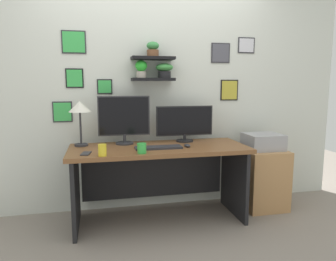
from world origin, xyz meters
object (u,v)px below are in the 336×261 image
cell_phone (86,153)px  coffee_mug (142,148)px  monitor_right (185,123)px  drawer_cabinet (261,178)px  pen_cup (102,150)px  desk (158,166)px  keyboard (159,148)px  monitor_left (124,118)px  printer (263,142)px  computer_mouse (187,145)px  desk_lamp (80,110)px

cell_phone → coffee_mug: size_ratio=1.56×
monitor_right → drawer_cabinet: monitor_right is taller
pen_cup → drawer_cabinet: size_ratio=0.15×
desk → keyboard: bearing=-98.6°
monitor_left → keyboard: (0.29, -0.31, -0.25)m
printer → cell_phone: bearing=-170.8°
desk → printer: printer is taller
coffee_mug → pen_cup: bearing=-175.1°
keyboard → printer: printer is taller
coffee_mug → drawer_cabinet: size_ratio=0.14×
monitor_left → drawer_cabinet: monitor_left is taller
keyboard → coffee_mug: (-0.18, -0.17, 0.04)m
pen_cup → coffee_mug: bearing=4.9°
monitor_right → computer_mouse: bearing=-100.2°
cell_phone → computer_mouse: bearing=17.3°
desk_lamp → drawer_cabinet: (1.91, -0.08, -0.78)m
desk → keyboard: size_ratio=3.89×
computer_mouse → coffee_mug: coffee_mug is taller
keyboard → pen_cup: pen_cup is taller
desk_lamp → coffee_mug: size_ratio=4.87×
cell_phone → keyboard: bearing=18.9°
monitor_right → drawer_cabinet: (0.86, -0.10, -0.63)m
monitor_right → coffee_mug: monitor_right is taller
monitor_right → monitor_left: bearing=180.0°
desk_lamp → drawer_cabinet: desk_lamp is taller
computer_mouse → monitor_left: bearing=153.0°
pen_cup → printer: 1.76m
desk → drawer_cabinet: (1.17, 0.06, -0.22)m
computer_mouse → drawer_cabinet: bearing=12.1°
monitor_left → monitor_right: monitor_left is taller
cell_phone → coffee_mug: 0.48m
desk → keyboard: keyboard is taller
computer_mouse → coffee_mug: bearing=-158.9°
monitor_right → computer_mouse: monitor_right is taller
drawer_cabinet → keyboard: bearing=-170.1°
cell_phone → coffee_mug: (0.48, -0.07, 0.04)m
drawer_cabinet → coffee_mug: bearing=-164.8°
keyboard → pen_cup: size_ratio=4.40×
pen_cup → desk_lamp: bearing=112.2°
desk → desk_lamp: (-0.74, 0.14, 0.56)m
monitor_left → desk_lamp: bearing=-177.6°
pen_cup → printer: (1.71, 0.40, -0.07)m
monitor_left → computer_mouse: (0.58, -0.29, -0.24)m
cell_phone → pen_cup: (0.14, -0.10, 0.05)m
desk → monitor_left: monitor_left is taller
keyboard → drawer_cabinet: 1.29m
desk → keyboard: (-0.02, -0.14, 0.22)m
printer → desk: bearing=-176.9°
desk → cell_phone: 0.75m
monitor_left → drawer_cabinet: bearing=-3.8°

